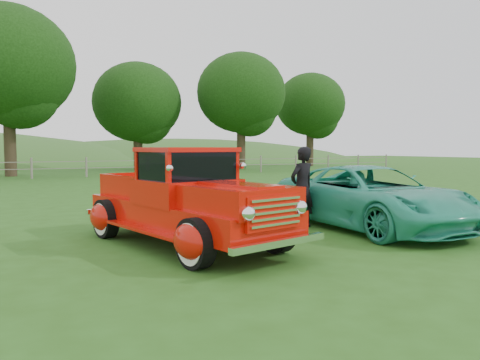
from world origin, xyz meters
name	(u,v)px	position (x,y,z in m)	size (l,w,h in m)	color
ground	(288,246)	(0.00, 0.00, 0.00)	(140.00, 140.00, 0.00)	#265115
distant_hills	(6,197)	(-4.08, 59.46, -4.55)	(116.00, 60.00, 18.00)	#2D5921
fence_line	(86,167)	(0.00, 22.00, 0.60)	(48.00, 0.12, 1.20)	slate
tree_near_west	(7,64)	(-4.00, 25.00, 6.80)	(8.00, 8.00, 10.42)	#2F2217
tree_near_east	(137,102)	(5.00, 29.00, 5.25)	(6.80, 6.80, 8.33)	#2F2217
tree_mid_east	(241,93)	(13.00, 27.00, 6.17)	(7.20, 7.20, 9.44)	#2F2217
tree_far_east	(310,105)	(22.00, 30.00, 5.86)	(6.60, 6.60, 8.86)	#2F2217
red_pickup	(186,202)	(-1.60, 0.94, 0.80)	(3.01, 5.24, 1.78)	black
teal_sedan	(370,197)	(2.64, 0.76, 0.69)	(2.29, 4.96, 1.38)	teal
man	(302,187)	(1.34, 1.51, 0.90)	(0.65, 0.43, 1.80)	black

